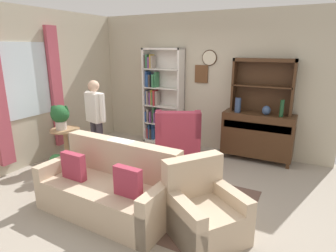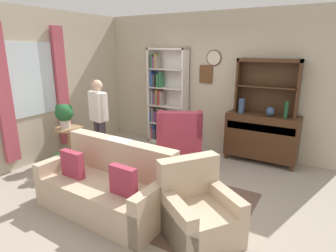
# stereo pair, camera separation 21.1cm
# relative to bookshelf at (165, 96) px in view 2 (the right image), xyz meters

# --- Properties ---
(ground_plane) EXTENTS (5.40, 4.60, 0.02)m
(ground_plane) POSITION_rel_bookshelf_xyz_m (1.02, -1.94, -1.06)
(ground_plane) COLOR #9E9384
(wall_back) EXTENTS (5.00, 0.09, 2.80)m
(wall_back) POSITION_rel_bookshelf_xyz_m (1.02, 0.19, 0.35)
(wall_back) COLOR #BCB299
(wall_back) RESTS_ON ground_plane
(wall_left) EXTENTS (0.16, 4.20, 2.80)m
(wall_left) POSITION_rel_bookshelf_xyz_m (-1.50, -1.97, 0.34)
(wall_left) COLOR #BCB299
(wall_left) RESTS_ON ground_plane
(area_rug) EXTENTS (2.61, 1.76, 0.01)m
(area_rug) POSITION_rel_bookshelf_xyz_m (1.22, -2.24, -1.05)
(area_rug) COLOR brown
(area_rug) RESTS_ON ground_plane
(bookshelf) EXTENTS (0.90, 0.30, 2.10)m
(bookshelf) POSITION_rel_bookshelf_xyz_m (0.00, 0.00, 0.00)
(bookshelf) COLOR silver
(bookshelf) RESTS_ON ground_plane
(sideboard) EXTENTS (1.30, 0.45, 0.92)m
(sideboard) POSITION_rel_bookshelf_xyz_m (2.17, -0.08, -0.55)
(sideboard) COLOR #422816
(sideboard) RESTS_ON ground_plane
(sideboard_hutch) EXTENTS (1.10, 0.26, 1.00)m
(sideboard_hutch) POSITION_rel_bookshelf_xyz_m (2.17, 0.02, 0.50)
(sideboard_hutch) COLOR #422816
(sideboard_hutch) RESTS_ON sideboard
(vase_tall) EXTENTS (0.11, 0.11, 0.27)m
(vase_tall) POSITION_rel_bookshelf_xyz_m (1.78, -0.16, 0.00)
(vase_tall) COLOR #33476B
(vase_tall) RESTS_ON sideboard
(vase_round) EXTENTS (0.15, 0.15, 0.17)m
(vase_round) POSITION_rel_bookshelf_xyz_m (2.30, -0.15, -0.05)
(vase_round) COLOR #33476B
(vase_round) RESTS_ON sideboard
(bottle_wine) EXTENTS (0.07, 0.07, 0.30)m
(bottle_wine) POSITION_rel_bookshelf_xyz_m (2.56, -0.17, 0.02)
(bottle_wine) COLOR #194223
(bottle_wine) RESTS_ON sideboard
(couch_floral) EXTENTS (1.83, 0.92, 0.90)m
(couch_floral) POSITION_rel_bookshelf_xyz_m (0.80, -2.80, -0.74)
(couch_floral) COLOR #C6AD8E
(couch_floral) RESTS_ON ground_plane
(armchair_floral) EXTENTS (1.07, 1.06, 0.88)m
(armchair_floral) POSITION_rel_bookshelf_xyz_m (2.09, -2.71, -0.77)
(armchair_floral) COLOR #C6AD8E
(armchair_floral) RESTS_ON ground_plane
(wingback_chair) EXTENTS (1.05, 1.06, 1.05)m
(wingback_chair) POSITION_rel_bookshelf_xyz_m (0.94, -1.02, -0.67)
(wingback_chair) COLOR #A33347
(wingback_chair) RESTS_ON ground_plane
(plant_stand) EXTENTS (0.52, 0.52, 0.68)m
(plant_stand) POSITION_rel_bookshelf_xyz_m (-0.89, -1.95, -0.64)
(plant_stand) COLOR #A87F56
(plant_stand) RESTS_ON ground_plane
(potted_plant_large) EXTENTS (0.32, 0.32, 0.45)m
(potted_plant_large) POSITION_rel_bookshelf_xyz_m (-0.94, -1.98, -0.11)
(potted_plant_large) COLOR beige
(potted_plant_large) RESTS_ON plant_stand
(potted_plant_small) EXTENTS (0.24, 0.24, 0.34)m
(potted_plant_small) POSITION_rel_bookshelf_xyz_m (-0.76, -2.31, -0.86)
(potted_plant_small) COLOR #AD6B4C
(potted_plant_small) RESTS_ON ground_plane
(person_reading) EXTENTS (0.52, 0.28, 1.56)m
(person_reading) POSITION_rel_bookshelf_xyz_m (-0.39, -1.67, -0.15)
(person_reading) COLOR #38333D
(person_reading) RESTS_ON ground_plane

